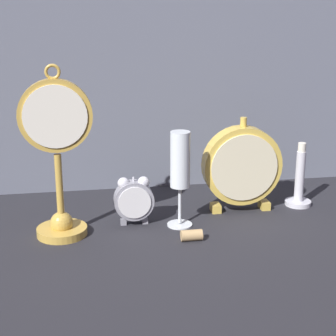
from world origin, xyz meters
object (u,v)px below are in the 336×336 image
at_px(alarm_clock_twin_bell, 134,198).
at_px(wine_cork, 192,235).
at_px(champagne_flute, 180,167).
at_px(pocket_watch_on_stand, 58,161).
at_px(mantel_clock_silver, 242,166).
at_px(brass_candlestick, 299,185).

xyz_separation_m(alarm_clock_twin_bell, wine_cork, (0.10, -0.10, -0.05)).
distance_m(alarm_clock_twin_bell, wine_cork, 0.15).
distance_m(alarm_clock_twin_bell, champagne_flute, 0.12).
distance_m(pocket_watch_on_stand, mantel_clock_silver, 0.40).
height_order(pocket_watch_on_stand, mantel_clock_silver, pocket_watch_on_stand).
distance_m(pocket_watch_on_stand, wine_cork, 0.30).
relative_size(pocket_watch_on_stand, champagne_flute, 1.69).
relative_size(alarm_clock_twin_bell, wine_cork, 2.48).
xyz_separation_m(alarm_clock_twin_bell, mantel_clock_silver, (0.24, 0.04, 0.05)).
bearing_deg(pocket_watch_on_stand, champagne_flute, 2.29).
xyz_separation_m(pocket_watch_on_stand, champagne_flute, (0.24, 0.01, -0.03)).
xyz_separation_m(alarm_clock_twin_bell, champagne_flute, (0.09, -0.02, 0.07)).
bearing_deg(alarm_clock_twin_bell, wine_cork, -44.51).
bearing_deg(pocket_watch_on_stand, mantel_clock_silver, 10.38).
bearing_deg(wine_cork, champagne_flute, 96.51).
distance_m(mantel_clock_silver, champagne_flute, 0.16).
bearing_deg(wine_cork, pocket_watch_on_stand, 164.66).
xyz_separation_m(pocket_watch_on_stand, brass_candlestick, (0.53, 0.08, -0.11)).
height_order(pocket_watch_on_stand, brass_candlestick, pocket_watch_on_stand).
height_order(alarm_clock_twin_bell, champagne_flute, champagne_flute).
bearing_deg(mantel_clock_silver, wine_cork, -134.95).
xyz_separation_m(pocket_watch_on_stand, alarm_clock_twin_bell, (0.15, 0.03, -0.10)).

